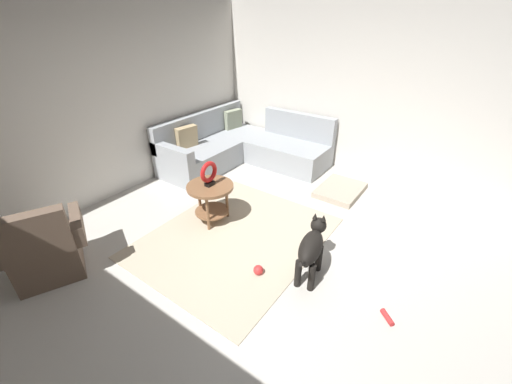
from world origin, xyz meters
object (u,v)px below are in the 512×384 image
Objects in this scene: dog_bed_mat at (340,190)px; dog_toy_rope at (387,317)px; side_table at (211,194)px; dog at (312,247)px; armchair at (45,251)px; dog_toy_ball at (258,270)px; sectional_couch at (241,148)px; torus_sculpture at (209,173)px.

dog_bed_mat is 4.83× the size of dog_toy_rope.
side_table is 0.72× the size of dog.
armchair is 1.63× the size of side_table.
armchair is 5.89× the size of dog_toy_rope.
dog reaches higher than dog_toy_ball.
dog_toy_ball is (-0.47, -1.09, -0.36)m from side_table.
dog is at bearing -167.31° from dog_bed_mat.
dog_toy_ball is (-0.31, 0.44, -0.32)m from dog.
sectional_couch is 2.81× the size of dog_bed_mat.
dog_toy_rope is at bearing -96.04° from side_table.
dog_bed_mat is 2.18m from dog_toy_ball.
dog is at bearing -95.74° from side_table.
dog_toy_rope is (-1.97, -3.22, -0.26)m from sectional_couch.
side_table is at bearing 147.14° from dog_bed_mat.
sectional_couch is 3.78m from dog_toy_rope.
dog_toy_ball reaches higher than dog_toy_rope.
side_table is 1.84× the size of torus_sculpture.
torus_sculpture reaches higher than dog_toy_rope.
torus_sculpture is at bearing -90.00° from side_table.
dog_bed_mat reaches higher than dog_toy_rope.
armchair is at bearing -177.92° from sectional_couch.
dog_toy_rope is (-1.97, -1.27, -0.02)m from dog_bed_mat.
dog_toy_rope is at bearing -96.04° from torus_sculpture.
armchair is 3.92m from dog_bed_mat.
dog is 0.93m from dog_toy_rope.
dog is 7.71× the size of dog_toy_ball.
dog_toy_rope is at bearing -39.81° from armchair.
dog_toy_rope is (-0.25, -2.38, -0.39)m from side_table.
sectional_couch is 3.47m from armchair.
dog reaches higher than side_table.
torus_sculpture is at bearing 83.96° from dog_toy_rope.
sectional_couch is 2.68× the size of dog.
sectional_couch is at bearing 25.82° from side_table.
torus_sculpture is at bearing 161.98° from dog.
dog_toy_rope is at bearing -147.09° from dog_bed_mat.
torus_sculpture is 1.35m from dog_toy_ball.
armchair is 2.75m from dog.
torus_sculpture is (0.00, -0.00, 0.29)m from side_table.
torus_sculpture is 0.41× the size of dog_bed_mat.
sectional_couch is at bearing 26.49° from armchair.
torus_sculpture is 0.39× the size of dog.
armchair is 1.16× the size of dog.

